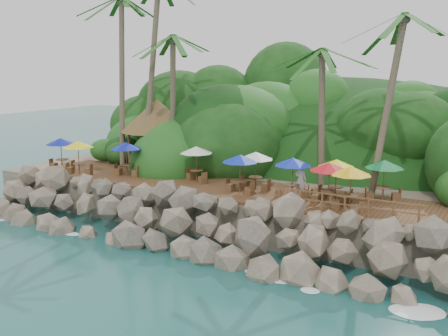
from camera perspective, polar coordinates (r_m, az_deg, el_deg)
The scene contains 12 objects.
ground at distance 26.52m, azimuth -6.59°, elevation -9.43°, with size 140.00×140.00×0.00m, color #19514F.
land_base at distance 39.69m, azimuth 7.24°, elevation -0.90°, with size 32.00×25.20×2.10m, color gray.
jungle_hill at distance 46.78m, azimuth 10.78°, elevation -0.48°, with size 44.80×28.00×15.40m, color #143811.
seawall at distance 27.68m, azimuth -4.17°, elevation -5.97°, with size 29.00×4.00×2.30m, color gray, non-canonical shape.
terrace at distance 30.68m, azimuth 0.00°, elevation -2.20°, with size 26.00×5.00×0.20m, color brown.
jungle_foliage at distance 39.03m, azimuth 6.63°, elevation -2.68°, with size 44.00×16.00×12.00m, color #143811, non-canonical shape.
foam_line at distance 26.73m, azimuth -6.20°, elevation -9.18°, with size 25.20×0.80×0.06m.
palms at distance 31.79m, azimuth 4.51°, elevation 16.18°, with size 31.73×7.18×13.78m.
palapa at distance 36.73m, azimuth -7.16°, elevation 5.61°, with size 5.07×5.07×4.60m.
dining_clusters at distance 30.04m, azimuth -0.07°, elevation 1.18°, with size 22.49×4.91×2.15m.
railing at distance 25.36m, azimuth 12.82°, elevation -3.71°, with size 7.20×0.10×1.00m.
waiter at distance 28.38m, azimuth 8.21°, elevation -1.30°, with size 0.67×0.44×1.84m, color white.
Camera 1 is at (14.93, -19.84, 9.31)m, focal length 42.66 mm.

